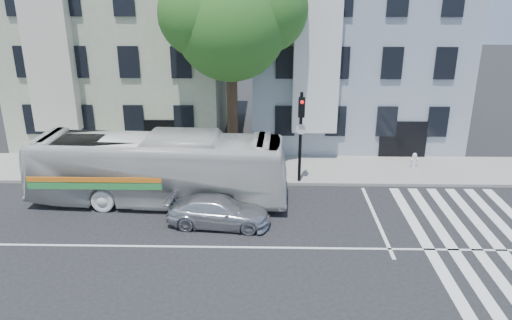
{
  "coord_description": "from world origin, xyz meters",
  "views": [
    {
      "loc": [
        1.79,
        -16.66,
        9.76
      ],
      "look_at": [
        1.35,
        3.15,
        2.4
      ],
      "focal_mm": 35.0,
      "sensor_mm": 36.0,
      "label": 1
    }
  ],
  "objects_px": {
    "bus": "(158,169)",
    "sedan": "(219,211)",
    "traffic_signal": "(301,127)",
    "fire_hydrant": "(414,160)"
  },
  "relations": [
    {
      "from": "bus",
      "to": "traffic_signal",
      "type": "height_order",
      "value": "traffic_signal"
    },
    {
      "from": "traffic_signal",
      "to": "bus",
      "type": "bearing_deg",
      "value": -154.11
    },
    {
      "from": "fire_hydrant",
      "to": "traffic_signal",
      "type": "bearing_deg",
      "value": -160.92
    },
    {
      "from": "traffic_signal",
      "to": "fire_hydrant",
      "type": "distance_m",
      "value": 7.03
    },
    {
      "from": "sedan",
      "to": "bus",
      "type": "bearing_deg",
      "value": 57.97
    },
    {
      "from": "bus",
      "to": "fire_hydrant",
      "type": "xyz_separation_m",
      "value": [
        12.7,
        4.28,
        -1.06
      ]
    },
    {
      "from": "bus",
      "to": "fire_hydrant",
      "type": "bearing_deg",
      "value": -68.66
    },
    {
      "from": "bus",
      "to": "sedan",
      "type": "bearing_deg",
      "value": -124.86
    },
    {
      "from": "bus",
      "to": "traffic_signal",
      "type": "distance_m",
      "value": 6.95
    },
    {
      "from": "traffic_signal",
      "to": "fire_hydrant",
      "type": "xyz_separation_m",
      "value": [
        6.23,
        2.15,
        -2.44
      ]
    }
  ]
}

